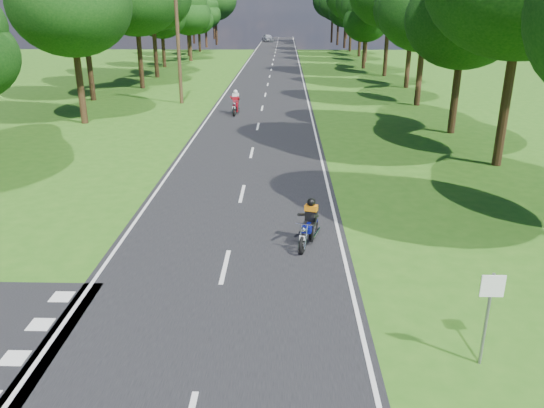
{
  "coord_description": "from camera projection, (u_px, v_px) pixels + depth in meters",
  "views": [
    {
      "loc": [
        1.6,
        -10.85,
        6.64
      ],
      "look_at": [
        1.23,
        4.0,
        1.1
      ],
      "focal_mm": 35.0,
      "sensor_mm": 36.0,
      "label": 1
    }
  ],
  "objects": [
    {
      "name": "road_markings",
      "position": [
        269.0,
        72.0,
        57.6
      ],
      "size": [
        7.4,
        140.0,
        0.01
      ],
      "color": "silver",
      "rests_on": "main_road"
    },
    {
      "name": "main_road",
      "position": [
        271.0,
        70.0,
        59.35
      ],
      "size": [
        7.0,
        140.0,
        0.02
      ],
      "primitive_type": "cube",
      "color": "black",
      "rests_on": "ground"
    },
    {
      "name": "road_sign",
      "position": [
        489.0,
        305.0,
        10.04
      ],
      "size": [
        0.45,
        0.07,
        2.0
      ],
      "color": "slate",
      "rests_on": "ground"
    },
    {
      "name": "distant_car",
      "position": [
        268.0,
        38.0,
        107.27
      ],
      "size": [
        2.87,
        4.56,
        1.45
      ],
      "primitive_type": "imported",
      "rotation": [
        0.0,
        0.0,
        0.29
      ],
      "color": "silver",
      "rests_on": "main_road"
    },
    {
      "name": "rider_far_red",
      "position": [
        235.0,
        102.0,
        34.57
      ],
      "size": [
        0.7,
        1.9,
        1.57
      ],
      "primitive_type": null,
      "rotation": [
        0.0,
        0.0,
        -0.04
      ],
      "color": "#AF0D20",
      "rests_on": "main_road"
    },
    {
      "name": "telegraph_pole",
      "position": [
        178.0,
        45.0,
        37.46
      ],
      "size": [
        1.2,
        0.26,
        8.0
      ],
      "color": "#382616",
      "rests_on": "ground"
    },
    {
      "name": "ground",
      "position": [
        216.0,
        306.0,
        12.52
      ],
      "size": [
        160.0,
        160.0,
        0.0
      ],
      "primitive_type": "plane",
      "color": "#2A5F15",
      "rests_on": "ground"
    },
    {
      "name": "rider_near_blue",
      "position": [
        309.0,
        222.0,
        15.52
      ],
      "size": [
        1.02,
        1.75,
        1.39
      ],
      "primitive_type": null,
      "rotation": [
        0.0,
        0.0,
        -0.3
      ],
      "color": "#0D1594",
      "rests_on": "main_road"
    }
  ]
}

